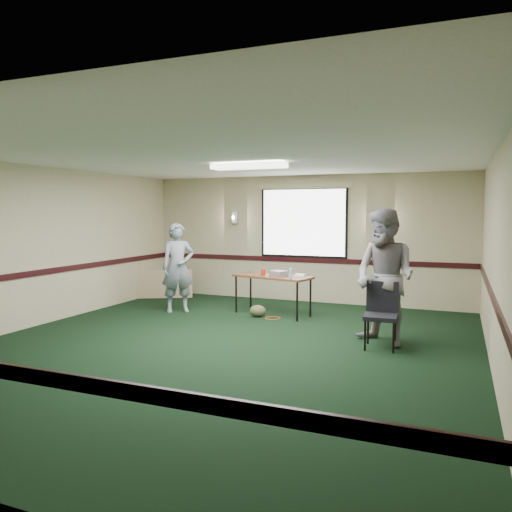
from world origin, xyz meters
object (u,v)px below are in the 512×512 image
at_px(projector, 279,273).
at_px(folding_table, 273,278).
at_px(conference_chair, 381,309).
at_px(person_right, 385,277).
at_px(person_left, 178,268).

bearing_deg(projector, folding_table, -151.86).
bearing_deg(conference_chair, folding_table, 141.96).
relative_size(projector, person_right, 0.15).
xyz_separation_m(folding_table, projector, (0.12, 0.00, 0.10)).
distance_m(conference_chair, person_right, 0.47).
xyz_separation_m(conference_chair, person_left, (-4.00, 1.10, 0.31)).
relative_size(projector, person_left, 0.17).
distance_m(conference_chair, person_left, 4.16).
relative_size(folding_table, person_left, 0.92).
height_order(conference_chair, person_left, person_left).
xyz_separation_m(projector, person_right, (2.11, -1.38, 0.20)).
height_order(projector, person_right, person_right).
xyz_separation_m(projector, conference_chair, (2.09, -1.53, -0.24)).
relative_size(person_left, person_right, 0.87).
bearing_deg(projector, conference_chair, -9.67).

